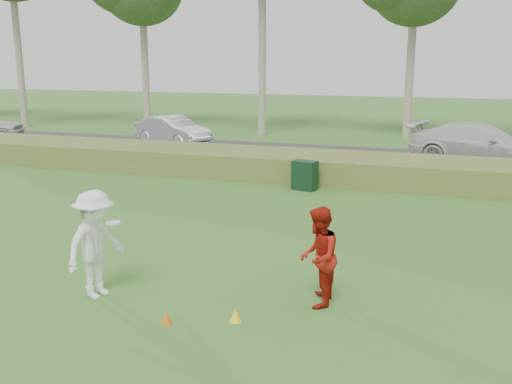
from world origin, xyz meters
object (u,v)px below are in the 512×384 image
(player_white, at_px, (96,244))
(cone_orange, at_px, (167,318))
(utility_cabinet, at_px, (305,175))
(cone_yellow, at_px, (236,315))
(car_right, at_px, (481,144))
(car_mid, at_px, (173,130))
(player_red, at_px, (318,257))

(player_white, height_order, cone_orange, player_white)
(utility_cabinet, bearing_deg, cone_yellow, -68.77)
(car_right, bearing_deg, cone_orange, 176.34)
(cone_orange, height_order, car_right, car_right)
(cone_yellow, xyz_separation_m, utility_cabinet, (-1.27, 10.06, 0.38))
(cone_orange, relative_size, car_mid, 0.05)
(cone_yellow, bearing_deg, player_red, 43.85)
(cone_orange, relative_size, utility_cabinet, 0.20)
(cone_yellow, distance_m, car_mid, 20.27)
(cone_orange, relative_size, car_right, 0.03)
(cone_yellow, xyz_separation_m, car_right, (4.56, 16.70, 0.78))
(player_red, relative_size, car_mid, 0.41)
(car_right, bearing_deg, utility_cabinet, 153.29)
(player_white, bearing_deg, utility_cabinet, 4.17)
(cone_orange, bearing_deg, player_red, 34.87)
(player_red, bearing_deg, car_mid, -151.13)
(player_white, relative_size, cone_orange, 10.13)
(player_red, xyz_separation_m, car_right, (3.39, 15.59, -0.01))
(utility_cabinet, distance_m, car_right, 8.85)
(player_white, distance_m, car_mid, 18.85)
(player_white, xyz_separation_m, car_mid, (-7.17, 17.43, -0.23))
(utility_cabinet, xyz_separation_m, car_mid, (-8.73, 7.57, 0.29))
(cone_yellow, bearing_deg, cone_orange, -157.63)
(utility_cabinet, height_order, car_mid, car_mid)
(player_red, distance_m, cone_yellow, 1.80)
(cone_yellow, distance_m, utility_cabinet, 10.14)
(player_red, distance_m, cone_orange, 2.84)
(utility_cabinet, relative_size, car_right, 0.17)
(car_right, bearing_deg, car_mid, 100.89)
(cone_orange, bearing_deg, cone_yellow, 22.37)
(player_red, xyz_separation_m, utility_cabinet, (-2.43, 8.94, -0.41))
(utility_cabinet, height_order, car_right, car_right)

